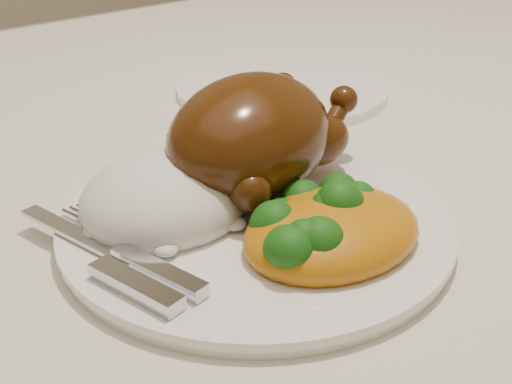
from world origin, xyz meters
TOP-DOWN VIEW (x-y plane):
  - dining_table at (0.00, 0.00)m, footprint 1.60×0.90m
  - tablecloth at (0.00, 0.00)m, footprint 1.73×1.03m
  - dinner_plate at (0.03, -0.14)m, footprint 0.35×0.35m
  - side_plate at (0.23, 0.07)m, footprint 0.29×0.29m
  - roast_chicken at (0.05, -0.10)m, footprint 0.19×0.14m
  - rice_mound at (-0.02, -0.10)m, footprint 0.12×0.11m
  - mac_and_cheese at (0.04, -0.19)m, footprint 0.13×0.10m
  - cutlery at (-0.08, -0.14)m, footprint 0.05×0.17m

SIDE VIEW (x-z plane):
  - dining_table at x=0.00m, z-range 0.29..1.05m
  - tablecloth at x=0.00m, z-range 0.65..0.83m
  - side_plate at x=0.23m, z-range 0.77..0.78m
  - dinner_plate at x=0.03m, z-range 0.77..0.78m
  - cutlery at x=-0.08m, z-range 0.78..0.79m
  - mac_and_cheese at x=0.04m, z-range 0.76..0.82m
  - rice_mound at x=-0.02m, z-range 0.76..0.82m
  - roast_chicken at x=0.05m, z-range 0.78..0.87m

